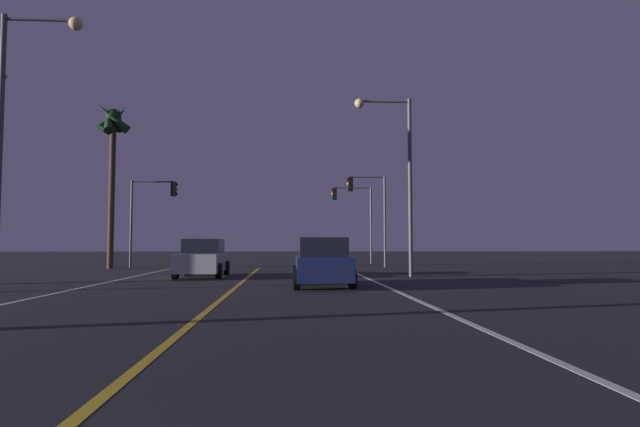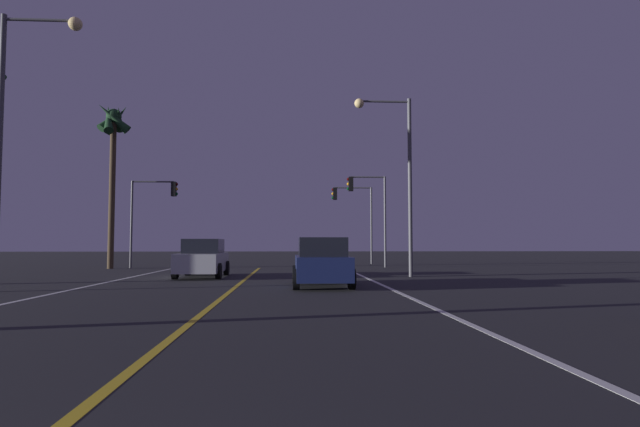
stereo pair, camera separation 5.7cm
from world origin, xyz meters
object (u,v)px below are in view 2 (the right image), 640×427
(traffic_light_far_right, at_px, (353,207))
(traffic_light_near_right, at_px, (368,200))
(street_lamp_right_far, at_px, (397,162))
(palm_tree_left_far, at_px, (113,135))
(traffic_light_near_left, at_px, (154,203))
(car_oncoming, at_px, (203,259))
(car_lead_same_lane, at_px, (322,263))
(street_lamp_left_mid, at_px, (18,115))

(traffic_light_far_right, bearing_deg, traffic_light_near_right, 92.83)
(traffic_light_near_right, relative_size, street_lamp_right_far, 0.71)
(street_lamp_right_far, bearing_deg, palm_tree_left_far, -28.73)
(traffic_light_near_left, relative_size, street_lamp_right_far, 0.66)
(car_oncoming, xyz_separation_m, traffic_light_far_right, (8.52, 14.45, 3.37))
(car_lead_same_lane, relative_size, street_lamp_right_far, 0.53)
(car_oncoming, distance_m, car_lead_same_lane, 7.29)
(traffic_light_far_right, xyz_separation_m, street_lamp_left_mid, (-13.25, -21.14, 1.36))
(traffic_light_far_right, relative_size, street_lamp_left_mid, 0.64)
(street_lamp_left_mid, height_order, palm_tree_left_far, palm_tree_left_far)
(car_oncoming, height_order, palm_tree_left_far, palm_tree_left_far)
(car_lead_same_lane, distance_m, traffic_light_far_right, 20.36)
(car_lead_same_lane, relative_size, street_lamp_left_mid, 0.49)
(traffic_light_near_right, bearing_deg, traffic_light_near_left, 0.00)
(traffic_light_near_right, height_order, street_lamp_right_far, street_lamp_right_far)
(traffic_light_near_right, distance_m, traffic_light_near_left, 13.31)
(traffic_light_near_left, distance_m, palm_tree_left_far, 4.73)
(traffic_light_near_left, bearing_deg, street_lamp_left_mid, -90.80)
(palm_tree_left_far, bearing_deg, street_lamp_left_mid, -81.99)
(traffic_light_near_left, distance_m, traffic_light_far_right, 14.15)
(traffic_light_far_right, distance_m, street_lamp_left_mid, 24.99)
(car_oncoming, distance_m, traffic_light_near_left, 10.52)
(street_lamp_right_far, relative_size, palm_tree_left_far, 0.80)
(car_oncoming, relative_size, palm_tree_left_far, 0.42)
(street_lamp_left_mid, bearing_deg, traffic_light_near_left, 89.20)
(traffic_light_near_left, bearing_deg, car_oncoming, -63.21)
(traffic_light_near_right, xyz_separation_m, traffic_light_near_left, (-13.31, -0.00, -0.24))
(car_lead_same_lane, distance_m, traffic_light_near_right, 15.15)
(street_lamp_right_far, bearing_deg, car_lead_same_lane, 53.29)
(car_lead_same_lane, relative_size, palm_tree_left_far, 0.42)
(car_lead_same_lane, relative_size, traffic_light_far_right, 0.76)
(traffic_light_near_right, height_order, palm_tree_left_far, palm_tree_left_far)
(car_oncoming, relative_size, car_lead_same_lane, 1.00)
(traffic_light_near_right, distance_m, street_lamp_right_far, 9.31)
(traffic_light_near_right, bearing_deg, traffic_light_far_right, -87.17)
(traffic_light_far_right, relative_size, palm_tree_left_far, 0.56)
(traffic_light_near_right, bearing_deg, palm_tree_left_far, 2.68)
(traffic_light_near_right, height_order, street_lamp_left_mid, street_lamp_left_mid)
(street_lamp_right_far, bearing_deg, traffic_light_far_right, -89.17)
(car_oncoming, xyz_separation_m, street_lamp_left_mid, (-4.74, -6.68, 4.73))
(car_lead_same_lane, height_order, traffic_light_far_right, traffic_light_far_right)
(traffic_light_near_right, height_order, traffic_light_near_left, traffic_light_near_right)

